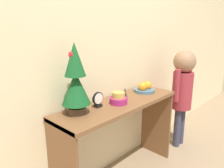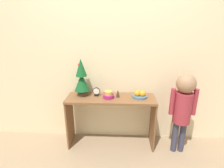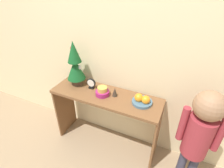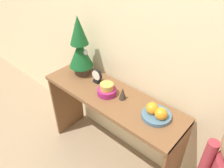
# 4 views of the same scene
# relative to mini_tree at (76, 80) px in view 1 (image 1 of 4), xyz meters

# --- Properties ---
(back_wall) EXTENTS (7.00, 0.05, 2.50)m
(back_wall) POSITION_rel_mini_tree_xyz_m (0.39, 0.17, 0.28)
(back_wall) COLOR beige
(back_wall) RESTS_ON ground_plane
(console_table) EXTENTS (1.18, 0.37, 0.73)m
(console_table) POSITION_rel_mini_tree_xyz_m (0.39, -0.06, -0.41)
(console_table) COLOR brown
(console_table) RESTS_ON ground_plane
(mini_tree) EXTENTS (0.20, 0.20, 0.51)m
(mini_tree) POSITION_rel_mini_tree_xyz_m (0.00, 0.00, 0.00)
(mini_tree) COLOR #4C3828
(mini_tree) RESTS_ON console_table
(fruit_bowl) EXTENTS (0.20, 0.20, 0.10)m
(fruit_bowl) POSITION_rel_mini_tree_xyz_m (0.78, -0.04, -0.21)
(fruit_bowl) COLOR #476B84
(fruit_bowl) RESTS_ON console_table
(singing_bowl) EXTENTS (0.14, 0.14, 0.09)m
(singing_bowl) POSITION_rel_mini_tree_xyz_m (0.36, -0.08, -0.21)
(singing_bowl) COLOR #9E2366
(singing_bowl) RESTS_ON console_table
(desk_clock) EXTENTS (0.10, 0.04, 0.12)m
(desk_clock) POSITION_rel_mini_tree_xyz_m (0.19, -0.01, -0.19)
(desk_clock) COLOR black
(desk_clock) RESTS_ON console_table
(figurine) EXTENTS (0.05, 0.05, 0.10)m
(figurine) POSITION_rel_mini_tree_xyz_m (0.49, -0.04, -0.20)
(figurine) COLOR #382D23
(figurine) RESTS_ON console_table
(child_figure) EXTENTS (0.34, 0.24, 1.09)m
(child_figure) POSITION_rel_mini_tree_xyz_m (1.31, -0.17, -0.27)
(child_figure) COLOR #38384C
(child_figure) RESTS_ON ground_plane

